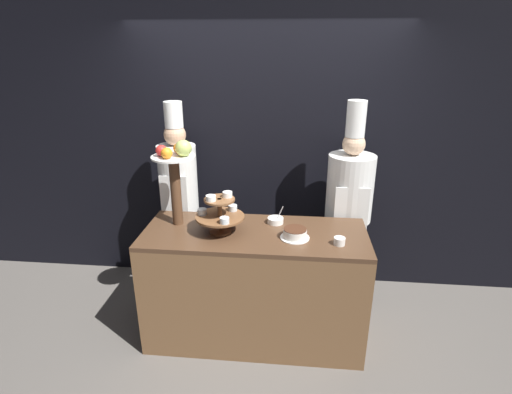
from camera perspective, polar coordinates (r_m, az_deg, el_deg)
The scene contains 10 objects.
ground_plane at distance 3.34m, azimuth -0.81°, elevation -22.56°, with size 14.00×14.00×0.00m, color #5B5651.
wall_back at distance 3.81m, azimuth 1.28°, elevation 7.38°, with size 10.00×0.06×2.80m.
buffet_counter at distance 3.30m, azimuth -0.18°, elevation -12.47°, with size 1.72×0.68×0.95m.
tiered_stand at distance 3.01m, azimuth -5.19°, elevation -2.29°, with size 0.37×0.37×0.31m.
fruit_pedestal at distance 3.10m, azimuth -11.43°, elevation 4.01°, with size 0.33×0.33×0.68m.
cake_round at distance 2.97m, azimuth 5.58°, elevation -5.23°, with size 0.22×0.22×0.08m.
cup_white at distance 2.93m, azimuth 11.84°, elevation -6.19°, with size 0.08×0.08×0.06m.
serving_bowl_far at distance 3.21m, azimuth 2.81°, elevation -3.34°, with size 0.13×0.13×0.15m.
chef_left at distance 3.69m, azimuth -10.92°, elevation 0.39°, with size 0.34×0.34×1.85m.
chef_center_left at distance 3.59m, azimuth 13.07°, elevation -1.02°, with size 0.40×0.40×1.88m.
Camera 1 is at (0.28, -2.40, 2.30)m, focal length 28.00 mm.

